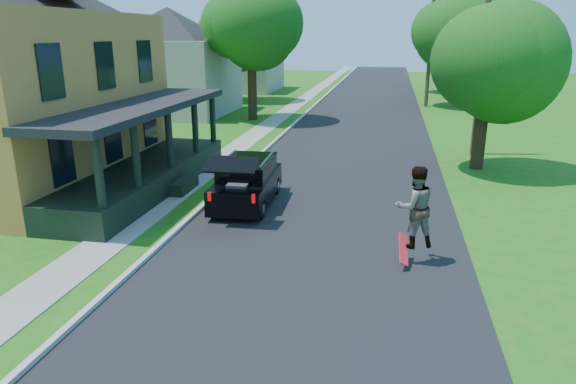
% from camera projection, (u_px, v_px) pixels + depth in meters
% --- Properties ---
extents(ground, '(140.00, 140.00, 0.00)m').
position_uv_depth(ground, '(302.00, 279.00, 11.92)').
color(ground, '#146213').
rests_on(ground, ground).
extents(street, '(8.00, 120.00, 0.02)m').
position_uv_depth(street, '(359.00, 129.00, 30.66)').
color(street, black).
rests_on(street, ground).
extents(curb, '(0.15, 120.00, 0.12)m').
position_uv_depth(curb, '(292.00, 127.00, 31.41)').
color(curb, '#ADACA7').
rests_on(curb, ground).
extents(sidewalk, '(1.30, 120.00, 0.03)m').
position_uv_depth(sidewalk, '(268.00, 126.00, 31.70)').
color(sidewalk, gray).
rests_on(sidewalk, ground).
extents(front_walk, '(6.50, 1.20, 0.03)m').
position_uv_depth(front_walk, '(81.00, 185.00, 19.31)').
color(front_walk, gray).
rests_on(front_walk, ground).
extents(neighbor_house_mid, '(12.78, 12.78, 8.30)m').
position_uv_depth(neighbor_house_mid, '(170.00, 53.00, 35.68)').
color(neighbor_house_mid, '#B2AE9E').
rests_on(neighbor_house_mid, ground).
extents(neighbor_house_far, '(12.78, 12.78, 8.30)m').
position_uv_depth(neighbor_house_far, '(236.00, 47.00, 50.67)').
color(neighbor_house_far, '#B2AE9E').
rests_on(neighbor_house_far, ground).
extents(black_suv, '(1.83, 4.39, 2.02)m').
position_uv_depth(black_suv, '(247.00, 182.00, 16.92)').
color(black_suv, black).
rests_on(black_suv, ground).
extents(skateboarder, '(1.21, 1.08, 2.04)m').
position_uv_depth(skateboarder, '(415.00, 207.00, 12.44)').
color(skateboarder, black).
rests_on(skateboarder, ground).
extents(skateboard, '(0.26, 0.88, 0.62)m').
position_uv_depth(skateboard, '(403.00, 250.00, 12.51)').
color(skateboard, red).
rests_on(skateboard, ground).
extents(tree_left_mid, '(6.56, 6.71, 8.78)m').
position_uv_depth(tree_left_mid, '(251.00, 28.00, 32.36)').
color(tree_left_mid, black).
rests_on(tree_left_mid, ground).
extents(tree_left_far, '(5.51, 5.39, 8.44)m').
position_uv_depth(tree_left_far, '(237.00, 33.00, 42.42)').
color(tree_left_far, black).
rests_on(tree_left_far, ground).
extents(tree_right_near, '(5.85, 5.49, 6.92)m').
position_uv_depth(tree_right_near, '(487.00, 60.00, 20.46)').
color(tree_right_near, black).
rests_on(tree_right_near, ground).
extents(tree_right_mid, '(7.15, 7.27, 8.86)m').
position_uv_depth(tree_right_mid, '(466.00, 31.00, 38.46)').
color(tree_right_mid, black).
rests_on(tree_right_mid, ground).
extents(tree_right_far, '(6.57, 6.49, 9.23)m').
position_uv_depth(tree_right_far, '(451.00, 30.00, 47.51)').
color(tree_right_far, black).
rests_on(tree_right_far, ground).
extents(utility_pole_near, '(1.49, 0.48, 7.95)m').
position_uv_depth(utility_pole_near, '(482.00, 65.00, 23.09)').
color(utility_pole_near, '#442F1F').
rests_on(utility_pole_near, ground).
extents(utility_pole_far, '(1.79, 0.30, 10.96)m').
position_uv_depth(utility_pole_far, '(432.00, 31.00, 38.43)').
color(utility_pole_far, '#442F1F').
rests_on(utility_pole_far, ground).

